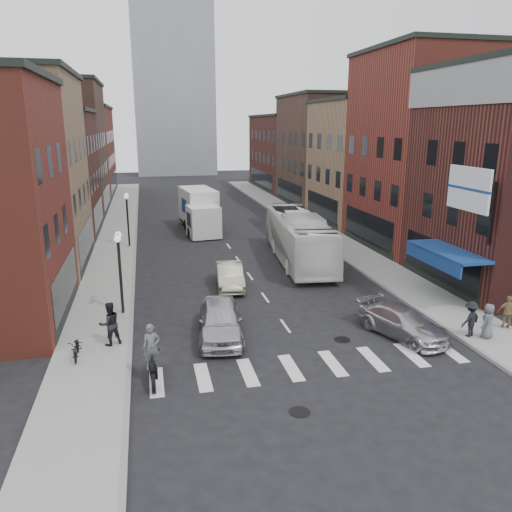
# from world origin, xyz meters

# --- Properties ---
(ground) EXTENTS (160.00, 160.00, 0.00)m
(ground) POSITION_xyz_m (0.00, 0.00, 0.00)
(ground) COLOR black
(ground) RESTS_ON ground
(sidewalk_left) EXTENTS (3.00, 74.00, 0.15)m
(sidewalk_left) POSITION_xyz_m (-8.50, 22.00, 0.07)
(sidewalk_left) COLOR gray
(sidewalk_left) RESTS_ON ground
(sidewalk_right) EXTENTS (3.00, 74.00, 0.15)m
(sidewalk_right) POSITION_xyz_m (8.50, 22.00, 0.07)
(sidewalk_right) COLOR gray
(sidewalk_right) RESTS_ON ground
(curb_left) EXTENTS (0.20, 74.00, 0.16)m
(curb_left) POSITION_xyz_m (-7.00, 22.00, 0.00)
(curb_left) COLOR gray
(curb_left) RESTS_ON ground
(curb_right) EXTENTS (0.20, 74.00, 0.16)m
(curb_right) POSITION_xyz_m (7.00, 22.00, 0.00)
(curb_right) COLOR gray
(curb_right) RESTS_ON ground
(crosswalk_stripes) EXTENTS (12.00, 2.20, 0.01)m
(crosswalk_stripes) POSITION_xyz_m (0.00, -3.00, 0.00)
(crosswalk_stripes) COLOR silver
(crosswalk_stripes) RESTS_ON ground
(bldg_left_mid_b) EXTENTS (10.30, 10.20, 10.30)m
(bldg_left_mid_b) POSITION_xyz_m (-14.99, 24.00, 5.15)
(bldg_left_mid_b) COLOR #431B18
(bldg_left_mid_b) RESTS_ON ground
(bldg_left_far_a) EXTENTS (10.30, 12.20, 13.30)m
(bldg_left_far_a) POSITION_xyz_m (-14.99, 35.00, 6.65)
(bldg_left_far_a) COLOR #482F24
(bldg_left_far_a) RESTS_ON ground
(bldg_left_far_b) EXTENTS (10.30, 16.20, 11.30)m
(bldg_left_far_b) POSITION_xyz_m (-14.99, 49.00, 5.65)
(bldg_left_far_b) COLOR maroon
(bldg_left_far_b) RESTS_ON ground
(bldg_right_mid_a) EXTENTS (10.30, 10.20, 14.30)m
(bldg_right_mid_a) POSITION_xyz_m (15.00, 14.00, 7.15)
(bldg_right_mid_a) COLOR maroon
(bldg_right_mid_a) RESTS_ON ground
(bldg_right_mid_b) EXTENTS (10.30, 10.20, 11.30)m
(bldg_right_mid_b) POSITION_xyz_m (14.99, 24.00, 5.65)
(bldg_right_mid_b) COLOR #A17C59
(bldg_right_mid_b) RESTS_ON ground
(bldg_right_far_a) EXTENTS (10.30, 12.20, 12.30)m
(bldg_right_far_a) POSITION_xyz_m (14.99, 35.00, 6.15)
(bldg_right_far_a) COLOR #482F24
(bldg_right_far_a) RESTS_ON ground
(bldg_right_far_b) EXTENTS (10.30, 16.20, 10.30)m
(bldg_right_far_b) POSITION_xyz_m (14.99, 49.00, 5.15)
(bldg_right_far_b) COLOR #431B18
(bldg_right_far_b) RESTS_ON ground
(awning_blue) EXTENTS (1.80, 5.00, 0.78)m
(awning_blue) POSITION_xyz_m (8.93, 2.50, 2.63)
(awning_blue) COLOR navy
(awning_blue) RESTS_ON ground
(billboard_sign) EXTENTS (1.52, 3.00, 3.70)m
(billboard_sign) POSITION_xyz_m (8.59, 0.50, 6.13)
(billboard_sign) COLOR black
(billboard_sign) RESTS_ON ground
(distant_tower) EXTENTS (14.00, 14.00, 50.00)m
(distant_tower) POSITION_xyz_m (0.00, 78.00, 25.00)
(distant_tower) COLOR #9399A0
(distant_tower) RESTS_ON ground
(streetlamp_near) EXTENTS (0.32, 1.22, 4.11)m
(streetlamp_near) POSITION_xyz_m (-7.40, 4.00, 2.91)
(streetlamp_near) COLOR black
(streetlamp_near) RESTS_ON ground
(streetlamp_far) EXTENTS (0.32, 1.22, 4.11)m
(streetlamp_far) POSITION_xyz_m (-7.40, 18.00, 2.91)
(streetlamp_far) COLOR black
(streetlamp_far) RESTS_ON ground
(bike_rack) EXTENTS (0.08, 0.68, 0.80)m
(bike_rack) POSITION_xyz_m (-7.60, 1.30, 0.55)
(bike_rack) COLOR #D8590C
(bike_rack) RESTS_ON sidewalk_left
(box_truck) EXTENTS (3.12, 8.44, 3.57)m
(box_truck) POSITION_xyz_m (-1.50, 23.02, 1.76)
(box_truck) COLOR silver
(box_truck) RESTS_ON ground
(motorcycle_rider) EXTENTS (0.64, 2.22, 2.26)m
(motorcycle_rider) POSITION_xyz_m (-6.10, -2.98, 1.06)
(motorcycle_rider) COLOR black
(motorcycle_rider) RESTS_ON ground
(transit_bus) EXTENTS (3.97, 12.11, 3.31)m
(transit_bus) POSITION_xyz_m (3.94, 11.69, 1.66)
(transit_bus) COLOR silver
(transit_bus) RESTS_ON ground
(sedan_left_near) EXTENTS (2.44, 4.90, 1.60)m
(sedan_left_near) POSITION_xyz_m (-3.13, 0.40, 0.80)
(sedan_left_near) COLOR #B4B4B9
(sedan_left_near) RESTS_ON ground
(sedan_left_far) EXTENTS (1.84, 4.26, 1.37)m
(sedan_left_far) POSITION_xyz_m (-1.56, 7.18, 0.68)
(sedan_left_far) COLOR #B7B094
(sedan_left_far) RESTS_ON ground
(curb_car) EXTENTS (3.21, 4.78, 1.29)m
(curb_car) POSITION_xyz_m (4.72, -1.21, 0.64)
(curb_car) COLOR #B8B7BC
(curb_car) RESTS_ON ground
(parked_bicycle) EXTENTS (0.62, 1.61, 0.83)m
(parked_bicycle) POSITION_xyz_m (-8.99, -0.62, 0.57)
(parked_bicycle) COLOR black
(parked_bicycle) RESTS_ON sidewalk_left
(ped_left_solo) EXTENTS (1.04, 0.84, 1.86)m
(ped_left_solo) POSITION_xyz_m (-7.76, 0.35, 1.08)
(ped_left_solo) COLOR black
(ped_left_solo) RESTS_ON sidewalk_left
(ped_right_a) EXTENTS (1.13, 0.82, 1.58)m
(ped_right_a) POSITION_xyz_m (7.40, -2.14, 0.94)
(ped_right_a) COLOR black
(ped_right_a) RESTS_ON sidewalk_right
(ped_right_b) EXTENTS (1.00, 0.78, 1.52)m
(ped_right_b) POSITION_xyz_m (9.60, -1.72, 0.91)
(ped_right_b) COLOR olive
(ped_right_b) RESTS_ON sidewalk_right
(ped_right_c) EXTENTS (0.90, 0.80, 1.54)m
(ped_right_c) POSITION_xyz_m (8.04, -2.46, 0.92)
(ped_right_c) COLOR #53575A
(ped_right_c) RESTS_ON sidewalk_right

